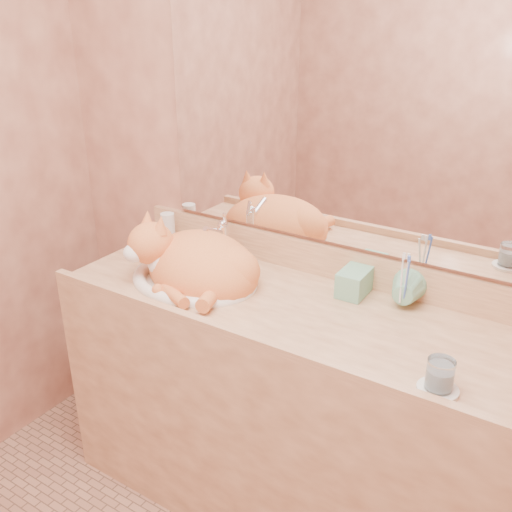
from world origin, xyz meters
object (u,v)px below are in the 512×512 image
Objects in this scene: vanity_counter at (288,412)px; soap_dispenser at (347,275)px; sink_basin at (194,262)px; toothbrush_cup at (402,297)px; cat at (194,261)px; water_glass at (440,375)px.

soap_dispenser is at bearing 41.62° from vanity_counter.
toothbrush_cup is (0.69, 0.18, -0.02)m from sink_basin.
vanity_counter is at bearing -0.01° from sink_basin.
soap_dispenser is (0.51, 0.14, 0.02)m from cat.
sink_basin reaches higher than toothbrush_cup.
cat reaches higher than sink_basin.
vanity_counter is 3.56× the size of cat.
sink_basin is at bearing 169.58° from water_glass.
toothbrush_cup is (0.69, 0.17, -0.03)m from cat.
sink_basin is 0.54m from soap_dispenser.
toothbrush_cup is (0.18, 0.03, -0.05)m from soap_dispenser.
cat reaches higher than soap_dispenser.
water_glass is (0.91, -0.17, -0.03)m from cat.
soap_dispenser is 0.18m from toothbrush_cup.
toothbrush_cup is (0.31, 0.16, 0.48)m from vanity_counter.
sink_basin is (-0.38, -0.02, 0.50)m from vanity_counter.
cat reaches higher than vanity_counter.
water_glass is at bearing -57.61° from toothbrush_cup.
vanity_counter is 0.62m from sink_basin.
vanity_counter is 3.47× the size of sink_basin.
toothbrush_cup is 0.41m from water_glass.
vanity_counter is 14.24× the size of toothbrush_cup.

